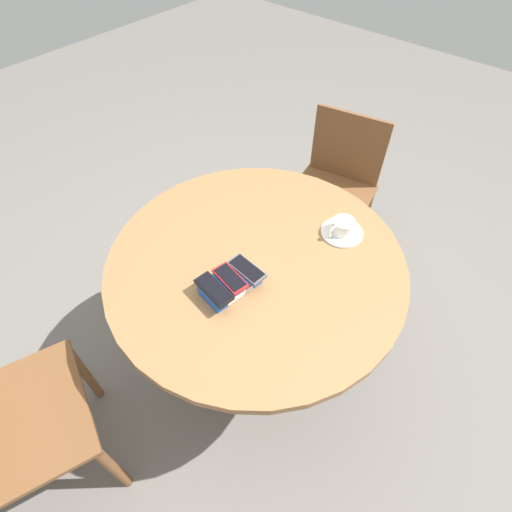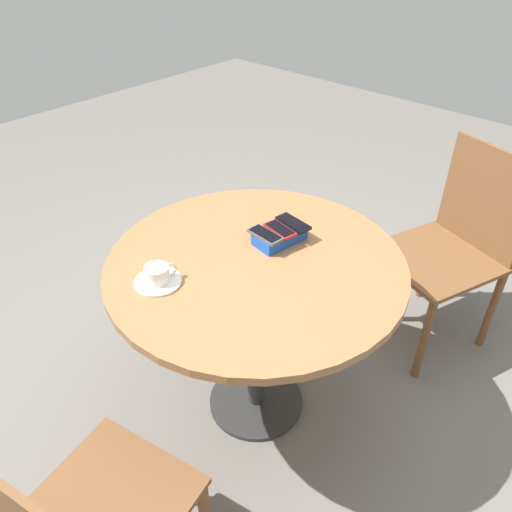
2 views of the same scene
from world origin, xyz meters
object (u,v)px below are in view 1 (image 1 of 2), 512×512
Objects in this scene: round_table at (256,279)px; phone_box at (230,284)px; chair_far_side at (333,191)px; phone_black at (214,289)px; phone_gray at (247,269)px; coffee_cup at (343,226)px; phone_red at (230,278)px; saucer at (342,232)px.

phone_box is at bearing -173.20° from round_table.
chair_far_side reaches higher than round_table.
chair_far_side is (1.04, 0.18, -0.37)m from phone_black.
phone_gray is at bearing -13.26° from phone_box.
phone_box is 1.82× the size of coffee_cup.
phone_red is 0.16× the size of chair_far_side.
phone_red reaches higher than saucer.
coffee_cup is at bearing -16.99° from phone_box.
chair_far_side is (0.83, 0.18, -0.21)m from round_table.
coffee_cup reaches higher than phone_red.
phone_red is 0.97× the size of phone_gray.
phone_black is 0.93× the size of saucer.
coffee_cup is at bearing 164.05° from saucer.
phone_box is at bearing -146.61° from phone_red.
phone_box is 0.07m from phone_black.
round_table is at bearing 6.46° from phone_red.
phone_gray is 1.24× the size of coffee_cup.
phone_black is at bearing -169.92° from chair_far_side.
saucer is 0.70m from chair_far_side.
phone_black is 0.53m from coffee_cup.
round_table is 6.76× the size of saucer.
saucer is (0.38, -0.12, -0.05)m from phone_gray.
phone_box is 0.03m from phone_red.
saucer is at bearing -17.58° from phone_gray.
saucer is at bearing -17.17° from phone_red.
round_table is 0.36m from saucer.
phone_box is at bearing -8.33° from phone_black.
phone_box is 0.47m from saucer.
round_table is 0.88m from chair_far_side.
saucer is (0.51, -0.15, -0.05)m from phone_black.
phone_red is 1.21× the size of coffee_cup.
round_table is 0.37m from coffee_cup.
saucer is at bearing -15.95° from coffee_cup.
phone_black is 0.17× the size of chair_far_side.
phone_red is (-0.14, -0.02, 0.16)m from round_table.
chair_far_side is at bearing 12.01° from round_table.
phone_red is at bearing 165.45° from phone_gray.
phone_box reaches higher than saucer.
chair_far_side is at bearing 11.25° from phone_box.
phone_box is at bearing -168.75° from chair_far_side.
round_table is at bearing 2.21° from phone_black.
phone_gray is (-0.08, -0.03, 0.16)m from round_table.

